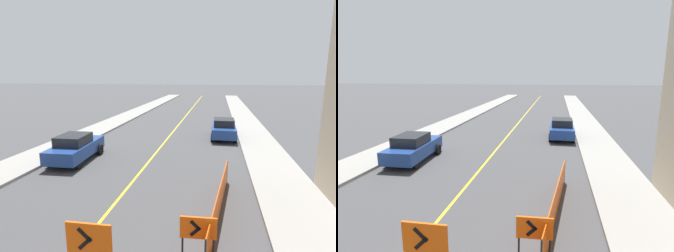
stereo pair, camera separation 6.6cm
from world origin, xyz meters
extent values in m
cube|color=gold|center=(0.00, 36.56, 0.00)|extent=(0.12, 73.11, 0.01)
cube|color=gray|center=(-6.88, 36.56, 0.07)|extent=(2.73, 73.11, 0.15)
cube|color=gray|center=(6.88, 36.56, 0.07)|extent=(2.73, 73.11, 0.15)
cube|color=#EF560C|center=(0.95, 13.35, 1.15)|extent=(1.13, 0.10, 0.80)
cube|color=black|center=(0.87, 13.30, 1.27)|extent=(0.37, 0.03, 0.37)
cube|color=black|center=(0.87, 13.30, 1.04)|extent=(0.37, 0.03, 0.37)
cube|color=#EF560C|center=(3.44, 14.62, 0.94)|extent=(0.99, 0.12, 0.62)
cube|color=black|center=(3.37, 14.58, 1.02)|extent=(0.31, 0.04, 0.31)
cube|color=black|center=(3.37, 14.58, 0.85)|extent=(0.31, 0.04, 0.31)
cylinder|color=black|center=(3.02, 14.62, 0.31)|extent=(0.06, 0.06, 0.62)
cylinder|color=black|center=(3.86, 14.62, 0.31)|extent=(0.06, 0.06, 0.62)
cube|color=#EF560C|center=(4.02, 17.02, 0.56)|extent=(0.73, 6.28, 1.12)
cylinder|color=#262626|center=(4.37, 20.16, 0.56)|extent=(0.05, 0.05, 1.12)
cube|color=navy|center=(-4.26, 21.81, 0.68)|extent=(2.04, 4.40, 0.72)
cube|color=black|center=(-4.26, 21.59, 1.31)|extent=(1.64, 2.02, 0.55)
cylinder|color=black|center=(-5.12, 23.14, 0.32)|extent=(0.26, 0.65, 0.64)
cylinder|color=black|center=(-3.41, 23.14, 0.32)|extent=(0.26, 0.65, 0.64)
cylinder|color=black|center=(-5.12, 20.47, 0.32)|extent=(0.26, 0.65, 0.64)
cylinder|color=black|center=(-3.41, 20.47, 0.32)|extent=(0.26, 0.65, 0.64)
cube|color=navy|center=(4.37, 29.12, 0.68)|extent=(1.82, 4.31, 0.72)
cube|color=black|center=(4.37, 28.91, 1.31)|extent=(1.54, 1.94, 0.55)
cylinder|color=black|center=(3.51, 30.46, 0.32)|extent=(0.22, 0.64, 0.64)
cylinder|color=black|center=(5.22, 30.46, 0.32)|extent=(0.22, 0.64, 0.64)
cylinder|color=black|center=(3.51, 27.79, 0.32)|extent=(0.22, 0.64, 0.64)
cylinder|color=black|center=(5.22, 27.79, 0.32)|extent=(0.22, 0.64, 0.64)
camera|label=1|loc=(3.83, 8.23, 4.95)|focal=28.00mm
camera|label=2|loc=(3.90, 8.25, 4.95)|focal=28.00mm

